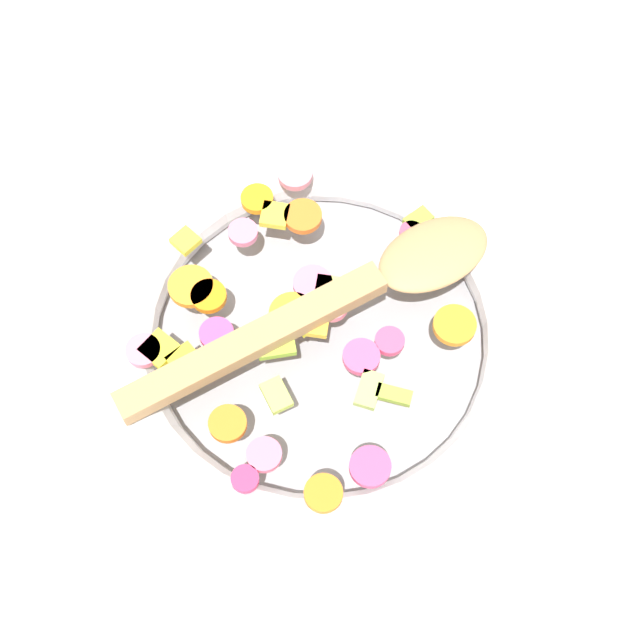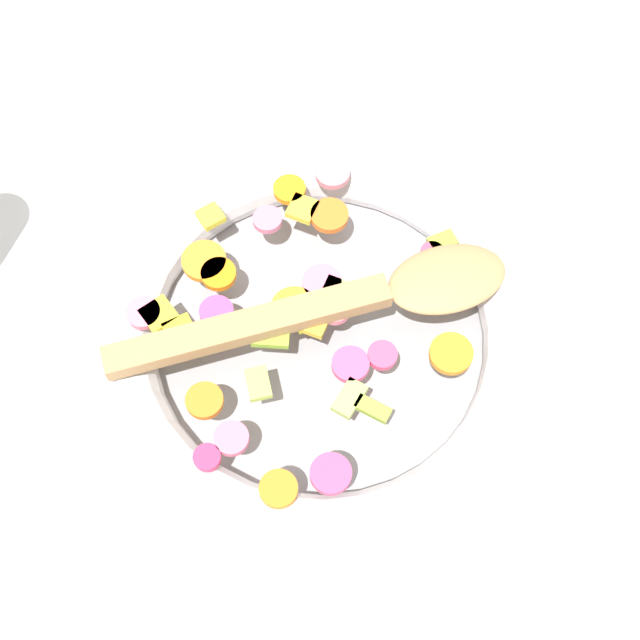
# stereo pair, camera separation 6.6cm
# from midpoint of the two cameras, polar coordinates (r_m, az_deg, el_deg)

# --- Properties ---
(ground_plane) EXTENTS (4.00, 4.00, 0.00)m
(ground_plane) POSITION_cam_midpoint_polar(r_m,az_deg,el_deg) (0.70, -2.66, -2.04)
(ground_plane) COLOR silver
(skillet) EXTENTS (0.35, 0.35, 0.05)m
(skillet) POSITION_cam_midpoint_polar(r_m,az_deg,el_deg) (0.68, -2.74, -1.30)
(skillet) COLOR gray
(skillet) RESTS_ON ground_plane
(chopped_vegetables) EXTENTS (0.26, 0.28, 0.01)m
(chopped_vegetables) POSITION_cam_midpoint_polar(r_m,az_deg,el_deg) (0.65, -4.83, -0.33)
(chopped_vegetables) COLOR orange
(chopped_vegetables) RESTS_ON skillet
(wooden_spoon) EXTENTS (0.30, 0.06, 0.01)m
(wooden_spoon) POSITION_cam_midpoint_polar(r_m,az_deg,el_deg) (0.65, -0.91, 1.20)
(wooden_spoon) COLOR #A87F51
(wooden_spoon) RESTS_ON chopped_vegetables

